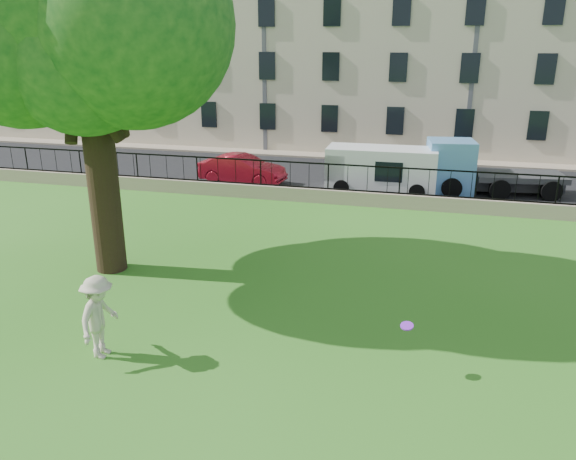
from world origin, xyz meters
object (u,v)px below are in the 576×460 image
(man, at_px, (99,317))
(blue_truck, at_px, (492,168))
(tree, at_px, (81,2))
(red_sedan, at_px, (242,169))
(frisbee, at_px, (407,326))
(white_van, at_px, (381,170))

(man, bearing_deg, blue_truck, -29.56)
(tree, distance_m, man, 8.49)
(red_sedan, bearing_deg, frisbee, -144.02)
(red_sedan, bearing_deg, white_van, -84.49)
(man, distance_m, blue_truck, 19.26)
(tree, distance_m, red_sedan, 13.22)
(red_sedan, relative_size, white_van, 0.86)
(tree, relative_size, red_sedan, 2.66)
(tree, bearing_deg, blue_truck, 45.60)
(man, relative_size, blue_truck, 0.33)
(man, xyz_separation_m, frisbee, (6.50, 1.04, 0.13))
(frisbee, xyz_separation_m, blue_truck, (2.87, 15.79, 0.12))
(frisbee, relative_size, red_sedan, 0.06)
(tree, distance_m, frisbee, 11.77)
(tree, relative_size, frisbee, 41.62)
(tree, xyz_separation_m, red_sedan, (0.44, 11.26, -6.91))
(tree, distance_m, white_van, 14.87)
(white_van, bearing_deg, man, -106.87)
(white_van, relative_size, blue_truck, 0.86)
(red_sedan, distance_m, white_van, 6.71)
(man, distance_m, red_sedan, 15.98)
(blue_truck, bearing_deg, frisbee, -107.96)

